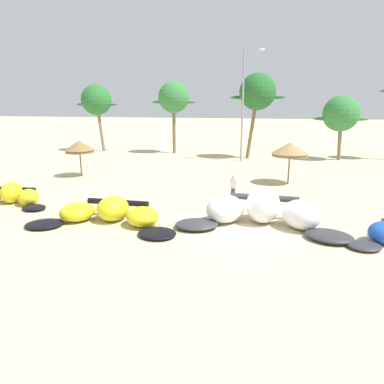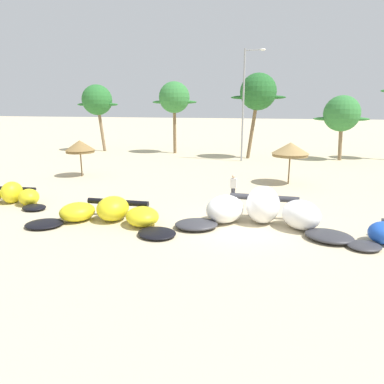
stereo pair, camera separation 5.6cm
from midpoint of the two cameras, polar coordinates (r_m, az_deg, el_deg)
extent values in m
plane|color=beige|center=(16.61, 7.29, -5.50)|extent=(260.00, 260.00, 0.00)
ellipsoid|color=yellow|center=(22.63, -27.10, -0.04)|extent=(1.23, 1.45, 1.24)
ellipsoid|color=yellow|center=(21.75, -24.87, -0.75)|extent=(1.72, 1.74, 0.92)
ellipsoid|color=black|center=(20.77, -24.15, -2.29)|extent=(1.58, 1.40, 0.25)
cylinder|color=black|center=(22.99, -26.47, 0.50)|extent=(2.34, 0.45, 0.21)
cube|color=black|center=(22.53, -27.29, -0.12)|extent=(0.89, 0.57, 0.04)
ellipsoid|color=black|center=(17.79, -22.74, -4.78)|extent=(2.16, 2.04, 0.24)
ellipsoid|color=yellow|center=(18.00, -18.02, -3.07)|extent=(2.23, 2.28, 0.88)
ellipsoid|color=yellow|center=(17.54, -12.63, -2.63)|extent=(1.55, 1.75, 1.19)
ellipsoid|color=yellow|center=(16.57, -7.95, -3.96)|extent=(2.24, 2.29, 0.88)
ellipsoid|color=black|center=(15.34, -5.61, -6.65)|extent=(2.13, 2.00, 0.24)
cylinder|color=black|center=(18.03, -11.84, -1.65)|extent=(3.22, 0.34, 0.29)
cube|color=black|center=(17.39, -12.87, -2.78)|extent=(1.18, 0.64, 0.04)
ellipsoid|color=#333338|center=(16.17, 0.81, -5.27)|extent=(2.39, 2.14, 0.36)
ellipsoid|color=white|center=(16.89, 5.46, -2.76)|extent=(2.45, 2.54, 1.32)
ellipsoid|color=white|center=(17.07, 11.51, -2.00)|extent=(1.62, 2.02, 1.78)
ellipsoid|color=white|center=(16.71, 17.37, -3.54)|extent=(2.42, 2.53, 1.32)
ellipsoid|color=#333338|center=(15.86, 21.43, -6.66)|extent=(2.42, 2.19, 0.36)
cylinder|color=#333338|center=(17.70, 11.68, -0.93)|extent=(3.35, 0.38, 0.30)
cube|color=#333338|center=(16.88, 11.47, -2.18)|extent=(1.23, 0.74, 0.04)
ellipsoid|color=#333338|center=(15.53, 26.23, -7.83)|extent=(1.60, 1.50, 0.24)
ellipsoid|color=blue|center=(16.38, 28.72, -5.81)|extent=(1.73, 1.75, 0.89)
cylinder|color=brown|center=(28.93, -17.48, 4.46)|extent=(0.10, 0.10, 2.07)
cone|color=olive|center=(28.75, -17.69, 7.25)|extent=(2.27, 2.27, 0.77)
cylinder|color=brown|center=(28.80, -17.62, 6.30)|extent=(2.16, 2.16, 0.20)
cylinder|color=brown|center=(25.82, 15.54, 3.64)|extent=(0.10, 0.10, 2.18)
cone|color=#9E7F4C|center=(25.61, 15.75, 6.89)|extent=(2.59, 2.59, 0.77)
cylinder|color=olive|center=(25.67, 15.68, 5.81)|extent=(2.46, 2.46, 0.20)
cylinder|color=#383842|center=(20.45, 6.75, -0.49)|extent=(0.24, 0.24, 0.85)
cube|color=white|center=(20.29, 6.80, 1.43)|extent=(0.36, 0.22, 0.56)
sphere|color=beige|center=(20.21, 6.83, 2.51)|extent=(0.20, 0.20, 0.20)
cylinder|color=#7F6647|center=(44.28, -14.50, 10.35)|extent=(0.97, 0.36, 6.04)
sphere|color=#286B2D|center=(44.35, -15.11, 14.23)|extent=(3.54, 3.54, 3.54)
ellipsoid|color=#286B2D|center=(45.04, -16.69, 13.44)|extent=(2.48, 0.50, 0.36)
ellipsoid|color=#286B2D|center=(43.70, -13.39, 13.64)|extent=(2.48, 0.50, 0.36)
cylinder|color=brown|center=(40.97, -2.79, 10.69)|extent=(0.37, 0.36, 6.30)
sphere|color=#337A38|center=(40.91, -2.86, 15.09)|extent=(3.47, 3.47, 3.47)
ellipsoid|color=#337A38|center=(41.32, -4.75, 14.33)|extent=(2.43, 0.50, 0.36)
ellipsoid|color=#337A38|center=(40.54, -0.90, 14.38)|extent=(2.43, 0.50, 0.36)
cylinder|color=brown|center=(37.35, 9.88, 10.54)|extent=(1.15, 0.36, 6.76)
sphere|color=#236028|center=(37.29, 10.73, 15.70)|extent=(3.67, 3.67, 3.67)
ellipsoid|color=#236028|center=(37.39, 8.37, 14.94)|extent=(2.57, 0.50, 0.36)
ellipsoid|color=#236028|center=(37.21, 13.02, 14.74)|extent=(2.57, 0.50, 0.36)
cylinder|color=#7F6647|center=(38.74, 22.99, 8.19)|extent=(0.58, 0.36, 4.66)
sphere|color=#337A38|center=(38.60, 23.15, 11.63)|extent=(3.53, 3.53, 3.53)
ellipsoid|color=#337A38|center=(38.42, 20.96, 11.03)|extent=(2.47, 0.50, 0.36)
ellipsoid|color=#337A38|center=(38.86, 25.16, 10.66)|extent=(2.47, 0.50, 0.36)
cylinder|color=gray|center=(35.32, 8.34, 13.51)|extent=(0.18, 0.18, 10.58)
cylinder|color=gray|center=(35.59, 10.06, 21.76)|extent=(1.63, 0.10, 0.10)
ellipsoid|color=silver|center=(35.54, 11.47, 21.71)|extent=(0.56, 0.24, 0.20)
camera|label=1|loc=(0.03, -89.91, 0.02)|focal=32.89mm
camera|label=2|loc=(0.03, 90.09, -0.02)|focal=32.89mm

